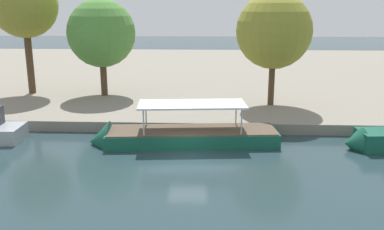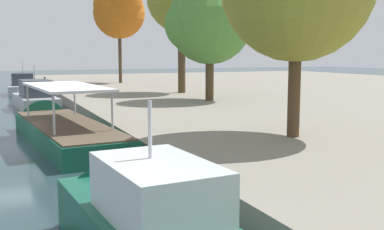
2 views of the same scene
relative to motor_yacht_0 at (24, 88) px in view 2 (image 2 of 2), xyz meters
The scene contains 8 objects.
ground_plane 32.41m from the motor_yacht_0, ahead, with size 220.00×220.00×0.00m, color #23383D.
motor_yacht_0 is the anchor object (origin of this frame).
motor_yacht_1 15.44m from the motor_yacht_0, ahead, with size 9.09×3.24×4.52m.
tour_boat_2 31.38m from the motor_yacht_0, ahead, with size 13.45×4.30×4.14m.
motor_yacht_3 46.72m from the motor_yacht_0, ahead, with size 7.84×2.83×4.23m.
mooring_bollard_0 7.06m from the motor_yacht_0, 155.46° to the left, with size 0.24×0.24×0.72m.
tree_1 14.77m from the motor_yacht_0, 95.48° to the left, with size 6.96×6.49×12.09m.
tree_5 26.78m from the motor_yacht_0, 27.63° to the left, with size 6.58×6.85×9.40m.
Camera 2 is at (23.78, -0.27, 4.49)m, focal length 43.57 mm.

